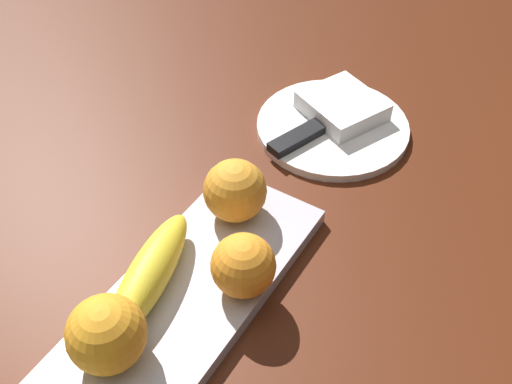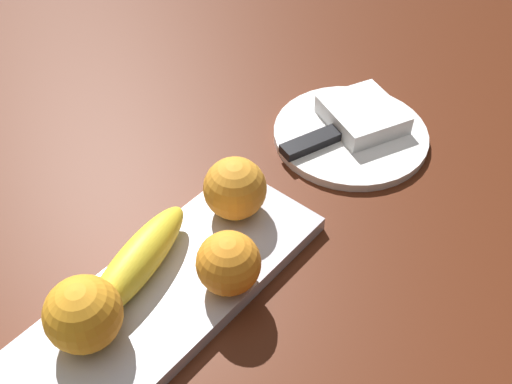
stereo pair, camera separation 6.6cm
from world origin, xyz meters
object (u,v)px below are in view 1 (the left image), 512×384
object	(u,v)px
orange_center	(235,191)
banana	(149,274)
orange_near_banana	(243,265)
fruit_tray	(148,343)
dinner_plate	(332,127)
knife	(308,133)
folded_napkin	(342,106)
orange_near_apple	(105,336)

from	to	relation	value
orange_center	banana	bearing A→B (deg)	172.78
orange_near_banana	orange_center	size ratio (longest dim) A/B	0.92
fruit_tray	banana	bearing A→B (deg)	34.62
dinner_plate	knife	size ratio (longest dim) A/B	1.16
folded_napkin	banana	bearing A→B (deg)	174.64
orange_near_banana	dinner_plate	xyz separation A→B (m)	(0.29, 0.04, -0.05)
orange_near_apple	orange_near_banana	xyz separation A→B (m)	(0.13, -0.06, -0.00)
orange_near_apple	orange_center	size ratio (longest dim) A/B	1.03
orange_near_banana	dinner_plate	world-z (taller)	orange_near_banana
orange_near_banana	orange_center	xyz separation A→B (m)	(0.08, 0.06, 0.00)
banana	folded_napkin	bearing A→B (deg)	-18.64
fruit_tray	dinner_plate	size ratio (longest dim) A/B	2.31
fruit_tray	knife	bearing A→B (deg)	2.77
orange_center	folded_napkin	bearing A→B (deg)	-4.32
orange_center	folded_napkin	size ratio (longest dim) A/B	0.72
fruit_tray	folded_napkin	xyz separation A→B (m)	(0.42, 0.00, 0.02)
orange_near_banana	orange_near_apple	bearing A→B (deg)	155.61
banana	knife	distance (m)	0.30
orange_center	dinner_plate	bearing A→B (deg)	-4.85
orange_center	knife	bearing A→B (deg)	-0.30
dinner_plate	knife	xyz separation A→B (m)	(-0.04, 0.02, 0.01)
knife	banana	bearing A→B (deg)	-164.30
orange_center	dinner_plate	size ratio (longest dim) A/B	0.35
folded_napkin	knife	bearing A→B (deg)	165.63
orange_center	orange_near_banana	bearing A→B (deg)	-142.06
orange_near_apple	knife	xyz separation A→B (m)	(0.38, 0.00, -0.04)
orange_near_apple	folded_napkin	xyz separation A→B (m)	(0.45, -0.02, -0.03)
orange_near_apple	orange_near_banana	world-z (taller)	orange_near_apple
fruit_tray	knife	xyz separation A→B (m)	(0.35, 0.02, 0.01)
fruit_tray	dinner_plate	world-z (taller)	fruit_tray
orange_near_apple	folded_napkin	bearing A→B (deg)	-1.97
dinner_plate	folded_napkin	distance (m)	0.03
orange_near_apple	orange_center	xyz separation A→B (m)	(0.21, 0.00, -0.00)
orange_center	folded_napkin	xyz separation A→B (m)	(0.24, -0.02, -0.03)
banana	folded_napkin	distance (m)	0.37
banana	dinner_plate	distance (m)	0.34
dinner_plate	knife	world-z (taller)	knife
banana	dinner_plate	world-z (taller)	banana
orange_near_banana	folded_napkin	size ratio (longest dim) A/B	0.66
banana	orange_center	xyz separation A→B (m)	(0.13, -0.02, 0.01)
dinner_plate	folded_napkin	xyz separation A→B (m)	(0.03, 0.00, 0.02)
dinner_plate	folded_napkin	bearing A→B (deg)	0.00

